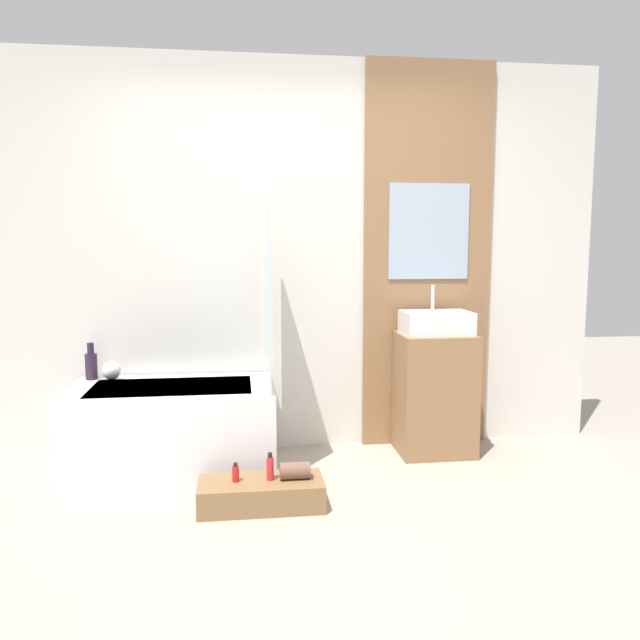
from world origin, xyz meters
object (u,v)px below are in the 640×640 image
object	(u,v)px
bathtub	(173,429)
vase_round_light	(111,370)
vase_tall_dark	(91,364)
bottle_soap_primary	(236,473)
wooden_step_bench	(261,494)
sink	(436,323)
bottle_soap_secondary	(270,468)

from	to	relation	value
bathtub	vase_round_light	distance (m)	0.57
vase_tall_dark	vase_round_light	size ratio (longest dim) A/B	1.99
vase_round_light	bottle_soap_primary	world-z (taller)	vase_round_light
wooden_step_bench	vase_tall_dark	size ratio (longest dim) A/B	2.81
sink	bottle_soap_primary	bearing A→B (deg)	-150.86
bathtub	bottle_soap_primary	size ratio (longest dim) A/B	11.97
wooden_step_bench	bottle_soap_secondary	world-z (taller)	bottle_soap_secondary
vase_tall_dark	bottle_soap_primary	bearing A→B (deg)	-43.61
bottle_soap_primary	vase_tall_dark	bearing A→B (deg)	136.39
bathtub	wooden_step_bench	distance (m)	0.81
wooden_step_bench	vase_round_light	bearing A→B (deg)	137.29
bathtub	sink	size ratio (longest dim) A/B	2.78
bathtub	vase_tall_dark	distance (m)	0.69
vase_round_light	wooden_step_bench	bearing A→B (deg)	-42.71
vase_tall_dark	bathtub	bearing A→B (deg)	-27.10
bottle_soap_primary	sink	bearing A→B (deg)	29.14
sink	bottle_soap_primary	distance (m)	1.65
vase_round_light	bottle_soap_primary	bearing A→B (deg)	-47.19
bathtub	bottle_soap_primary	world-z (taller)	bathtub
bathtub	vase_tall_dark	world-z (taller)	vase_tall_dark
bottle_soap_primary	bathtub	bearing A→B (deg)	122.68
bottle_soap_secondary	bathtub	bearing A→B (deg)	133.44
wooden_step_bench	bottle_soap_primary	size ratio (longest dim) A/B	6.46
wooden_step_bench	bottle_soap_secondary	size ratio (longest dim) A/B	4.41
wooden_step_bench	vase_round_light	size ratio (longest dim) A/B	5.59
bottle_soap_secondary	wooden_step_bench	bearing A→B (deg)	180.00
bathtub	bottle_soap_secondary	distance (m)	0.82
sink	bottle_soap_secondary	world-z (taller)	sink
bathtub	bottle_soap_secondary	size ratio (longest dim) A/B	8.18
vase_round_light	bottle_soap_secondary	xyz separation A→B (m)	(0.96, -0.84, -0.38)
bathtub	bottle_soap_primary	xyz separation A→B (m)	(0.38, -0.60, -0.08)
vase_tall_dark	wooden_step_bench	bearing A→B (deg)	-39.74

